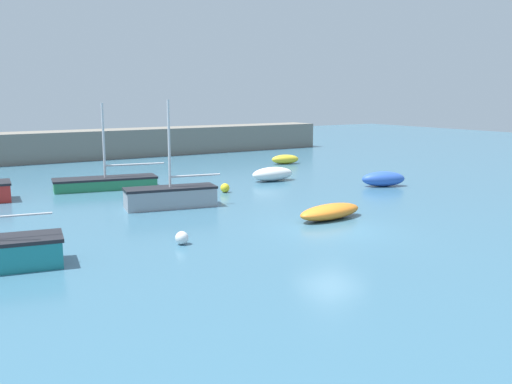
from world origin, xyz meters
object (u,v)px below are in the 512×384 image
(dinghy_near_pier, at_px, (285,159))
(sailboat_twin_hulled, at_px, (171,196))
(mooring_buoy_yellow, at_px, (225,188))
(sailboat_short_mast, at_px, (106,183))
(rowboat_blue_near, at_px, (272,174))
(mooring_buoy_white, at_px, (182,238))
(rowboat_white_midwater, at_px, (383,179))
(open_tender_yellow, at_px, (330,212))

(dinghy_near_pier, relative_size, sailboat_twin_hulled, 0.46)
(sailboat_twin_hulled, distance_m, mooring_buoy_yellow, 4.90)
(sailboat_short_mast, height_order, mooring_buoy_yellow, sailboat_short_mast)
(rowboat_blue_near, distance_m, mooring_buoy_white, 15.91)
(dinghy_near_pier, xyz_separation_m, rowboat_white_midwater, (-1.45, -12.12, 0.08))
(sailboat_short_mast, bearing_deg, mooring_buoy_yellow, 148.79)
(rowboat_blue_near, xyz_separation_m, mooring_buoy_yellow, (-4.66, -2.11, -0.18))
(sailboat_twin_hulled, xyz_separation_m, open_tender_yellow, (4.85, -6.23, -0.21))
(sailboat_short_mast, bearing_deg, rowboat_blue_near, 175.88)
(rowboat_blue_near, height_order, mooring_buoy_yellow, rowboat_blue_near)
(rowboat_white_midwater, distance_m, mooring_buoy_white, 16.88)
(sailboat_twin_hulled, distance_m, mooring_buoy_white, 7.07)
(rowboat_blue_near, relative_size, mooring_buoy_white, 5.91)
(open_tender_yellow, height_order, mooring_buoy_yellow, open_tender_yellow)
(sailboat_short_mast, distance_m, mooring_buoy_white, 13.70)
(rowboat_blue_near, relative_size, dinghy_near_pier, 1.22)
(open_tender_yellow, height_order, sailboat_short_mast, sailboat_short_mast)
(rowboat_blue_near, distance_m, open_tender_yellow, 11.39)
(rowboat_blue_near, height_order, open_tender_yellow, rowboat_blue_near)
(dinghy_near_pier, bearing_deg, open_tender_yellow, -104.85)
(sailboat_twin_hulled, xyz_separation_m, mooring_buoy_yellow, (4.33, 2.27, -0.28))
(sailboat_short_mast, bearing_deg, dinghy_near_pier, -154.52)
(mooring_buoy_yellow, bearing_deg, rowboat_blue_near, 24.35)
(mooring_buoy_white, bearing_deg, sailboat_short_mast, 83.38)
(rowboat_blue_near, bearing_deg, mooring_buoy_white, -133.26)
(mooring_buoy_yellow, distance_m, mooring_buoy_white, 11.21)
(rowboat_blue_near, relative_size, sailboat_short_mast, 0.45)
(dinghy_near_pier, distance_m, open_tender_yellow, 20.06)
(open_tender_yellow, relative_size, sailboat_short_mast, 0.55)
(rowboat_blue_near, distance_m, sailboat_short_mast, 10.28)
(rowboat_blue_near, bearing_deg, rowboat_white_midwater, -47.44)
(open_tender_yellow, bearing_deg, sailboat_twin_hulled, -58.27)
(sailboat_short_mast, bearing_deg, sailboat_twin_hulled, 108.40)
(sailboat_twin_hulled, bearing_deg, sailboat_short_mast, -71.14)
(mooring_buoy_yellow, xyz_separation_m, mooring_buoy_white, (-6.85, -8.87, -0.01))
(rowboat_white_midwater, height_order, mooring_buoy_yellow, rowboat_white_midwater)
(sailboat_twin_hulled, height_order, sailboat_short_mast, sailboat_twin_hulled)
(mooring_buoy_white, bearing_deg, open_tender_yellow, 2.88)
(open_tender_yellow, xyz_separation_m, mooring_buoy_white, (-7.37, -0.37, -0.09))
(dinghy_near_pier, xyz_separation_m, open_tender_yellow, (-9.99, -17.40, -0.03))
(rowboat_blue_near, height_order, sailboat_short_mast, sailboat_short_mast)
(rowboat_blue_near, distance_m, dinghy_near_pier, 8.96)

